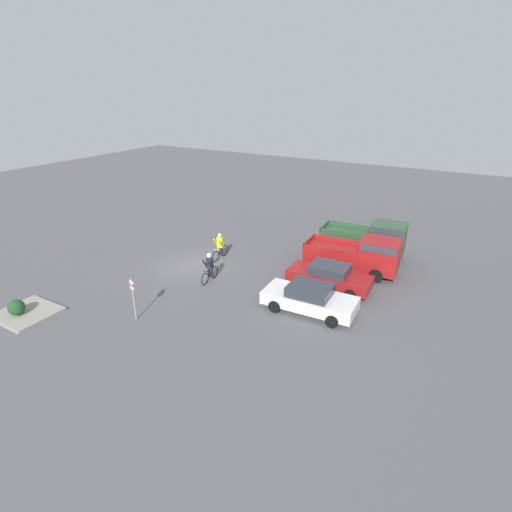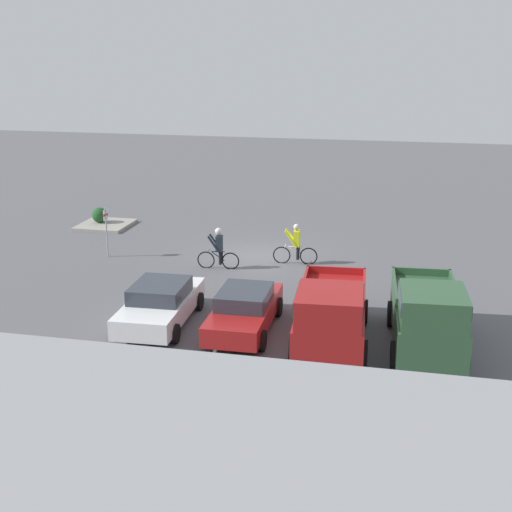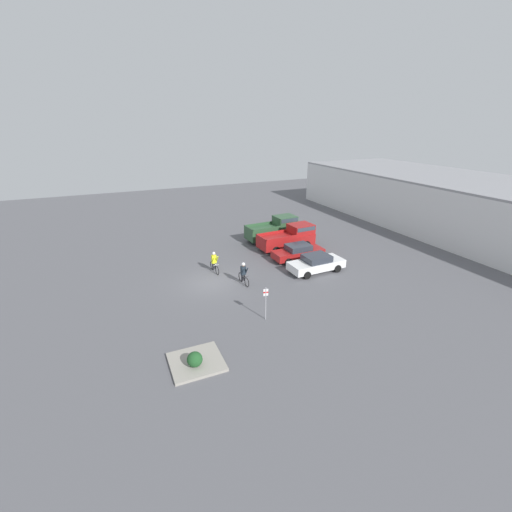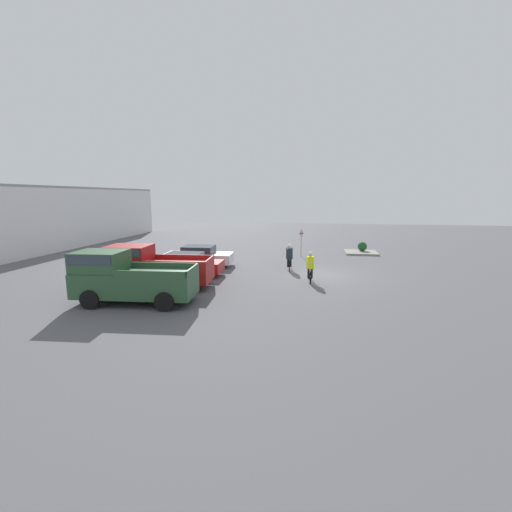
{
  "view_description": "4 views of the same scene",
  "coord_description": "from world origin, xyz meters",
  "views": [
    {
      "loc": [
        17.45,
        14.56,
        10.24
      ],
      "look_at": [
        -0.85,
        3.94,
        1.2
      ],
      "focal_mm": 28.0,
      "sensor_mm": 36.0,
      "label": 1
    },
    {
      "loc": [
        -6.43,
        28.76,
        8.76
      ],
      "look_at": [
        -0.85,
        3.94,
        1.2
      ],
      "focal_mm": 50.0,
      "sensor_mm": 36.0,
      "label": 2
    },
    {
      "loc": [
        22.56,
        -6.3,
        11.32
      ],
      "look_at": [
        -0.85,
        3.94,
        1.2
      ],
      "focal_mm": 24.0,
      "sensor_mm": 36.0,
      "label": 3
    },
    {
      "loc": [
        -20.72,
        0.73,
        4.74
      ],
      "look_at": [
        -0.85,
        3.94,
        1.2
      ],
      "focal_mm": 24.0,
      "sensor_mm": 36.0,
      "label": 4
    }
  ],
  "objects": [
    {
      "name": "sedan_0",
      "position": [
        -1.44,
        8.21,
        0.69
      ],
      "size": [
        1.96,
        4.56,
        1.37
      ],
      "color": "maroon",
      "rests_on": "ground_plane"
    },
    {
      "name": "warehouse_building",
      "position": [
        0.0,
        29.04,
        2.8
      ],
      "size": [
        45.36,
        14.09,
        5.59
      ],
      "color": "silver",
      "rests_on": "ground_plane"
    },
    {
      "name": "ground_plane",
      "position": [
        0.0,
        0.0,
        0.0
      ],
      "size": [
        80.0,
        80.0,
        0.0
      ],
      "primitive_type": "plane",
      "color": "#56565B"
    },
    {
      "name": "pickup_truck_0",
      "position": [
        -7.07,
        8.78,
        1.2
      ],
      "size": [
        2.41,
        5.36,
        2.34
      ],
      "color": "#2D5133",
      "rests_on": "ground_plane"
    },
    {
      "name": "fire_lane_sign",
      "position": [
        6.25,
        1.47,
        1.31
      ],
      "size": [
        0.08,
        0.3,
        2.16
      ],
      "color": "#9E9EA3",
      "rests_on": "ground_plane"
    },
    {
      "name": "cyclist_0",
      "position": [
        1.13,
        2.07,
        0.88
      ],
      "size": [
        1.74,
        0.48,
        1.73
      ],
      "color": "black",
      "rests_on": "ground_plane"
    },
    {
      "name": "curb_island",
      "position": [
        8.57,
        -3.44,
        0.07
      ],
      "size": [
        2.45,
        2.6,
        0.15
      ],
      "primitive_type": "cube",
      "color": "gray",
      "rests_on": "ground_plane"
    },
    {
      "name": "cyclist_1",
      "position": [
        -1.82,
        0.72,
        0.84
      ],
      "size": [
        1.86,
        0.48,
        1.72
      ],
      "color": "black",
      "rests_on": "ground_plane"
    },
    {
      "name": "sedan_1",
      "position": [
        1.36,
        8.25,
        0.7
      ],
      "size": [
        2.15,
        4.62,
        1.39
      ],
      "color": "white",
      "rests_on": "ground_plane"
    },
    {
      "name": "shrub",
      "position": [
        8.92,
        -3.58,
        0.53
      ],
      "size": [
        0.76,
        0.76,
        0.76
      ],
      "color": "#1E4C23",
      "rests_on": "curb_island"
    },
    {
      "name": "pickup_truck_1",
      "position": [
        -4.27,
        8.99,
        1.13
      ],
      "size": [
        2.49,
        5.53,
        2.19
      ],
      "color": "maroon",
      "rests_on": "ground_plane"
    }
  ]
}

